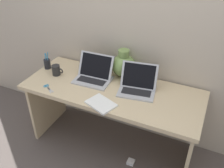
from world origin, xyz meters
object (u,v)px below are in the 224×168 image
scissors (47,87)px  power_brick (131,162)px  notebook_stack (101,104)px  pen_cup (47,64)px  coffee_mug (56,70)px  laptop_left (94,73)px  green_vase (123,65)px  laptop_right (138,84)px

scissors → power_brick: bearing=5.8°
notebook_stack → power_brick: bearing=22.0°
notebook_stack → pen_cup: (-0.78, 0.32, 0.04)m
coffee_mug → scissors: 0.24m
pen_cup → scissors: 0.37m
scissors → power_brick: scissors is taller
laptop_left → green_vase: 0.30m
green_vase → notebook_stack: (0.02, -0.52, -0.11)m
power_brick → laptop_right: bearing=103.5°
laptop_right → green_vase: green_vase is taller
coffee_mug → pen_cup: 0.18m
laptop_left → scissors: bearing=-135.9°
laptop_left → power_brick: size_ratio=5.03×
notebook_stack → power_brick: notebook_stack is taller
scissors → laptop_right: bearing=22.3°
notebook_stack → scissors: size_ratio=1.67×
laptop_right → green_vase: 0.29m
coffee_mug → pen_cup: pen_cup is taller
notebook_stack → scissors: (-0.56, 0.02, -0.01)m
coffee_mug → pen_cup: bearing=156.6°
laptop_right → green_vase: (-0.22, 0.19, 0.05)m
pen_cup → notebook_stack: bearing=-22.1°
scissors → pen_cup: bearing=126.1°
notebook_stack → power_brick: 0.77m
notebook_stack → laptop_left: bearing=125.8°
laptop_right → coffee_mug: 0.83m
laptop_left → laptop_right: bearing=0.1°
green_vase → power_brick: green_vase is taller
laptop_right → coffee_mug: size_ratio=2.96×
laptop_left → scissors: size_ratio=2.49×
laptop_right → power_brick: size_ratio=5.15×
laptop_left → notebook_stack: size_ratio=1.49×
laptop_left → pen_cup: (-0.54, -0.02, -0.01)m
laptop_right → notebook_stack: (-0.20, -0.33, -0.05)m
laptop_left → coffee_mug: size_ratio=2.89×
laptop_right → pen_cup: bearing=-179.0°
scissors → power_brick: (0.82, 0.08, -0.71)m
green_vase → scissors: 0.75m
green_vase → coffee_mug: size_ratio=2.22×
laptop_left → pen_cup: 0.54m
green_vase → scissors: bearing=-137.6°
coffee_mug → scissors: size_ratio=0.86×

